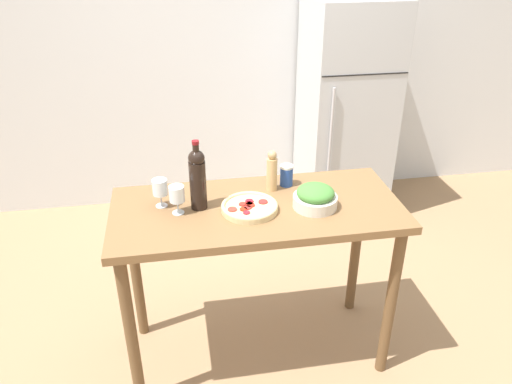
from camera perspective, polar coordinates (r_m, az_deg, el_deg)
name	(u,v)px	position (r m, az deg, el deg)	size (l,w,h in m)	color
ground_plane	(257,348)	(2.94, 0.11, -17.45)	(14.00, 14.00, 0.00)	#9E7A56
wall_back	(215,43)	(3.99, -4.72, 16.59)	(6.40, 0.06, 2.60)	silver
refrigerator	(345,110)	(3.96, 10.15, 9.16)	(0.63, 0.68, 1.67)	#B7BCC1
prep_counter	(257,230)	(2.44, 0.12, -4.36)	(1.38, 0.62, 0.93)	brown
wine_bottle	(198,178)	(2.30, -6.69, 1.62)	(0.08, 0.08, 0.34)	black
wine_glass_near	(177,195)	(2.30, -9.04, -0.35)	(0.07, 0.07, 0.14)	silver
wine_glass_far	(160,188)	(2.36, -10.92, 0.45)	(0.07, 0.07, 0.14)	silver
pepper_mill	(272,171)	(2.47, 1.83, 2.37)	(0.05, 0.05, 0.21)	tan
salad_bowl	(315,197)	(2.36, 6.79, -0.60)	(0.21, 0.21, 0.11)	silver
homemade_pizza	(249,207)	(2.33, -0.75, -1.73)	(0.27, 0.27, 0.03)	#DBC189
salt_canister	(286,175)	(2.54, 3.50, 1.92)	(0.07, 0.07, 0.11)	#284CA3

